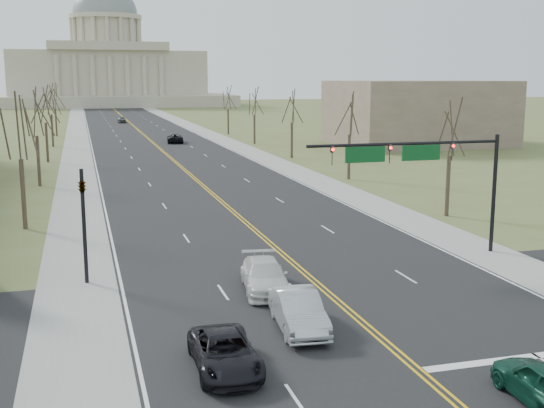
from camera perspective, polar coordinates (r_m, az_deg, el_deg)
ground at (r=26.93m, az=11.16°, el=-12.71°), size 600.00×600.00×0.00m
road at (r=132.87m, az=-10.81°, el=5.83°), size 20.00×380.00×0.01m
cross_road at (r=32.01m, az=6.27°, el=-8.74°), size 120.00×14.00×0.01m
sidewalk_left at (r=132.38m, az=-16.01°, el=5.59°), size 4.00×380.00×0.03m
sidewalk_right at (r=134.44m, az=-5.68°, el=6.02°), size 4.00×380.00×0.03m
center_line at (r=132.87m, az=-10.81°, el=5.83°), size 0.42×380.00×0.01m
edge_line_left at (r=132.39m, az=-15.06°, el=5.64°), size 0.15×380.00×0.01m
edge_line_right at (r=134.07m, az=-6.61°, el=5.99°), size 0.15×380.00×0.01m
stop_bar at (r=28.66m, az=21.24°, el=-11.75°), size 9.50×0.50×0.01m
capitol at (r=272.13m, az=-13.60°, el=11.04°), size 90.00×60.00×50.00m
signal_mast at (r=40.47m, az=12.27°, el=3.53°), size 12.12×0.44×7.20m
signal_left at (r=36.11m, az=-15.50°, el=-0.74°), size 0.32×0.36×6.00m
tree_r_0 at (r=53.44m, az=14.70°, el=5.93°), size 3.74×3.74×8.50m
tree_l_0 at (r=50.25m, az=-20.41°, el=5.78°), size 3.96×3.96×9.00m
tree_r_1 at (r=71.37m, az=6.53°, el=7.28°), size 3.74×3.74×8.50m
tree_l_1 at (r=70.16m, az=-19.17°, el=7.03°), size 3.96×3.96×9.00m
tree_r_2 at (r=90.18m, az=1.68°, el=8.02°), size 3.74×3.74×8.50m
tree_l_2 at (r=90.12m, az=-18.48°, el=7.73°), size 3.96×3.96×9.00m
tree_r_3 at (r=109.41m, az=-1.49°, el=8.46°), size 3.74×3.74×8.50m
tree_l_3 at (r=110.09m, az=-18.03°, el=8.17°), size 3.96×3.96×9.00m
tree_r_4 at (r=128.87m, az=-3.71°, el=8.76°), size 3.74×3.74×8.50m
tree_l_4 at (r=130.07m, az=-17.72°, el=8.48°), size 3.96×3.96×9.00m
bldg_right_mass at (r=110.80m, az=12.05°, el=7.46°), size 25.00×20.00×10.00m
car_sb_inner_lead at (r=29.18m, az=2.22°, el=-8.89°), size 2.17×5.11×1.64m
car_sb_outer_lead at (r=25.43m, az=-3.96°, el=-12.30°), size 2.31×4.86×1.34m
car_sb_inner_second at (r=34.22m, az=-0.61°, el=-6.03°), size 2.83×5.50×1.53m
car_far_nb at (r=112.79m, az=-8.11°, el=5.47°), size 2.96×5.54×1.48m
car_far_sb at (r=164.94m, az=-12.45°, el=6.92°), size 1.88×4.48×1.51m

